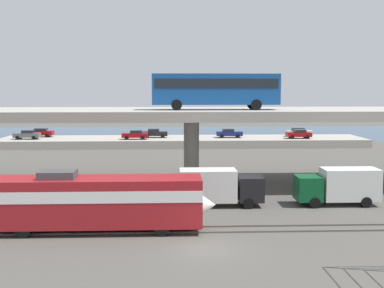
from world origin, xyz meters
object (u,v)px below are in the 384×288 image
(transit_bus_on_overpass, at_px, (215,88))
(service_truck_west, at_px, (339,185))
(parked_car_4, at_px, (155,133))
(train_locomotive, at_px, (106,200))
(service_truck_east, at_px, (219,186))
(parked_car_1, at_px, (299,132))
(parked_car_0, at_px, (229,133))
(parked_car_6, at_px, (40,132))
(parked_car_3, at_px, (27,135))
(parked_car_2, at_px, (299,134))
(parked_car_5, at_px, (135,135))

(transit_bus_on_overpass, xyz_separation_m, service_truck_west, (9.66, -7.53, -8.01))
(parked_car_4, bearing_deg, train_locomotive, -91.87)
(service_truck_east, height_order, parked_car_1, service_truck_east)
(train_locomotive, xyz_separation_m, parked_car_0, (14.24, 50.87, -0.12))
(transit_bus_on_overpass, height_order, parked_car_6, transit_bus_on_overpass)
(service_truck_west, distance_m, parked_car_0, 44.04)
(service_truck_west, distance_m, parked_car_3, 56.66)
(service_truck_west, bearing_deg, parked_car_4, -69.50)
(transit_bus_on_overpass, relative_size, service_truck_east, 1.76)
(parked_car_6, bearing_deg, parked_car_3, 74.60)
(parked_car_2, height_order, parked_car_6, same)
(parked_car_5, relative_size, parked_car_6, 0.92)
(service_truck_east, bearing_deg, service_truck_west, 0.00)
(service_truck_west, height_order, parked_car_3, service_truck_west)
(service_truck_east, relative_size, parked_car_6, 1.48)
(transit_bus_on_overpass, bearing_deg, parked_car_0, -98.76)
(parked_car_1, relative_size, parked_car_4, 1.05)
(parked_car_2, relative_size, parked_car_4, 0.97)
(parked_car_2, relative_size, parked_car_3, 0.98)
(parked_car_0, bearing_deg, parked_car_1, 6.84)
(parked_car_2, bearing_deg, service_truck_west, 80.04)
(parked_car_0, xyz_separation_m, parked_car_3, (-33.35, -1.30, -0.00))
(service_truck_west, relative_size, parked_car_1, 1.54)
(transit_bus_on_overpass, bearing_deg, parked_car_4, -79.32)
(parked_car_2, height_order, parked_car_4, same)
(parked_car_1, bearing_deg, service_truck_west, -100.32)
(parked_car_4, bearing_deg, parked_car_2, -6.16)
(parked_car_2, bearing_deg, parked_car_4, -6.16)
(transit_bus_on_overpass, bearing_deg, parked_car_1, -115.36)
(parked_car_2, xyz_separation_m, parked_car_5, (-27.09, -0.19, -0.00))
(parked_car_1, height_order, parked_car_5, same)
(train_locomotive, height_order, transit_bus_on_overpass, transit_bus_on_overpass)
(parked_car_0, xyz_separation_m, parked_car_2, (11.42, -1.96, -0.00))
(service_truck_west, relative_size, parked_car_6, 1.48)
(transit_bus_on_overpass, bearing_deg, parked_car_3, -51.60)
(train_locomotive, height_order, parked_car_0, train_locomotive)
(parked_car_3, bearing_deg, service_truck_west, 131.33)
(transit_bus_on_overpass, height_order, service_truck_west, transit_bus_on_overpass)
(parked_car_4, xyz_separation_m, parked_car_6, (-19.71, 1.96, 0.00))
(transit_bus_on_overpass, relative_size, parked_car_6, 2.62)
(transit_bus_on_overpass, distance_m, parked_car_6, 47.78)
(train_locomotive, relative_size, parked_car_0, 3.51)
(parked_car_0, relative_size, parked_car_1, 0.98)
(service_truck_east, xyz_separation_m, parked_car_4, (-6.61, 44.47, 0.43))
(service_truck_west, relative_size, parked_car_2, 1.66)
(service_truck_west, bearing_deg, parked_car_2, -99.96)
(parked_car_2, bearing_deg, parked_car_1, -104.62)
(service_truck_east, relative_size, parked_car_0, 1.56)
(parked_car_6, bearing_deg, parked_car_5, 164.06)
(service_truck_east, bearing_deg, train_locomotive, -139.71)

